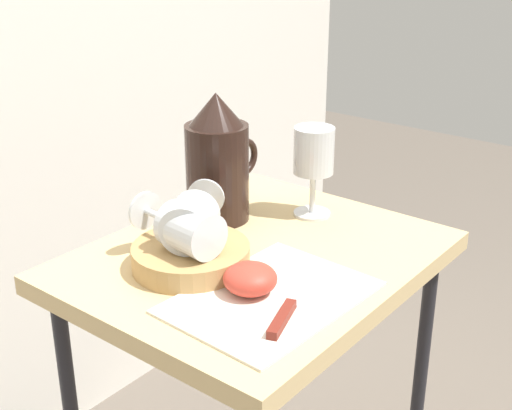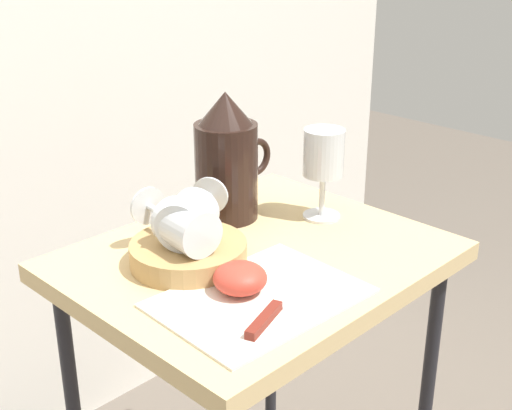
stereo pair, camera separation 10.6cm
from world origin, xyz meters
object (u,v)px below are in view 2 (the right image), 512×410
wine_glass_tipped_near (184,226)px  knife (275,308)px  wine_glass_tipped_far (189,218)px  table (256,295)px  pitcher (227,168)px  basket_tray (188,253)px  apple_half_left (240,278)px  wine_glass_upright (324,158)px

wine_glass_tipped_near → knife: 0.19m
wine_glass_tipped_far → knife: size_ratio=0.71×
table → wine_glass_tipped_far: size_ratio=4.55×
knife → table: bearing=52.7°
pitcher → wine_glass_tipped_near: 0.20m
table → wine_glass_tipped_near: bearing=161.8°
basket_tray → apple_half_left: (-0.01, -0.12, 0.01)m
pitcher → wine_glass_upright: (0.11, -0.12, 0.02)m
basket_tray → knife: basket_tray is taller
table → wine_glass_upright: size_ratio=4.47×
wine_glass_tipped_near → knife: size_ratio=0.70×
pitcher → knife: size_ratio=1.02×
basket_tray → wine_glass_tipped_near: size_ratio=1.15×
wine_glass_upright → wine_glass_tipped_near: (-0.29, 0.02, -0.04)m
basket_tray → wine_glass_tipped_far: 0.05m
wine_glass_tipped_near → knife: wine_glass_tipped_near is taller
pitcher → knife: 0.34m
wine_glass_tipped_near → knife: (0.00, -0.18, -0.06)m
knife → basket_tray: bearing=86.4°
wine_glass_tipped_near → basket_tray: bearing=34.5°
apple_half_left → knife: (-0.00, -0.07, -0.02)m
table → pitcher: size_ratio=3.20×
table → wine_glass_upright: wine_glass_upright is taller
basket_tray → wine_glass_upright: size_ratio=1.11×
table → apple_half_left: size_ratio=9.40×
wine_glass_upright → wine_glass_tipped_near: size_ratio=1.04×
basket_tray → wine_glass_tipped_far: wine_glass_tipped_far is taller
table → apple_half_left: apple_half_left is taller
wine_glass_tipped_far → apple_half_left: size_ratio=2.07×
wine_glass_tipped_near → apple_half_left: (0.00, -0.11, -0.05)m
pitcher → table: bearing=-116.2°
wine_glass_tipped_near → wine_glass_tipped_far: size_ratio=0.98×
wine_glass_tipped_near → table: bearing=-18.2°
pitcher → wine_glass_tipped_near: bearing=-151.1°
wine_glass_upright → knife: wine_glass_upright is taller
wine_glass_upright → knife: bearing=-150.9°
wine_glass_upright → wine_glass_tipped_far: size_ratio=1.02×
pitcher → wine_glass_tipped_far: 0.18m
wine_glass_upright → wine_glass_tipped_far: 0.27m
basket_tray → wine_glass_tipped_far: bearing=24.9°
apple_half_left → knife: size_ratio=0.35×
basket_tray → wine_glass_tipped_near: (-0.01, -0.01, 0.05)m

